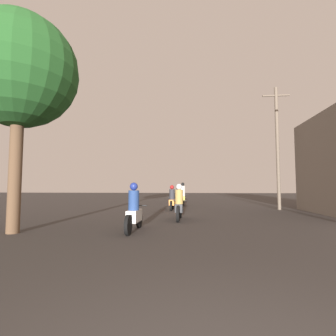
% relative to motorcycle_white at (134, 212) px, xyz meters
% --- Properties ---
extents(motorcycle_white, '(0.60, 1.97, 1.47)m').
position_rel_motorcycle_white_xyz_m(motorcycle_white, '(0.00, 0.00, 0.00)').
color(motorcycle_white, black).
rests_on(motorcycle_white, ground_plane).
extents(motorcycle_black, '(0.60, 2.05, 1.47)m').
position_rel_motorcycle_white_xyz_m(motorcycle_black, '(1.17, 2.94, 0.01)').
color(motorcycle_black, black).
rests_on(motorcycle_black, ground_plane).
extents(motorcycle_orange, '(0.60, 1.86, 1.45)m').
position_rel_motorcycle_white_xyz_m(motorcycle_orange, '(0.45, 7.52, -0.01)').
color(motorcycle_orange, black).
rests_on(motorcycle_orange, ground_plane).
extents(motorcycle_yellow, '(0.60, 2.13, 1.66)m').
position_rel_motorcycle_white_xyz_m(motorcycle_yellow, '(0.91, 10.85, 0.08)').
color(motorcycle_yellow, black).
rests_on(motorcycle_yellow, ground_plane).
extents(motorcycle_red, '(0.60, 2.08, 1.62)m').
position_rel_motorcycle_white_xyz_m(motorcycle_red, '(0.26, 15.44, 0.06)').
color(motorcycle_red, black).
rests_on(motorcycle_red, ground_plane).
extents(utility_pole_far, '(1.60, 0.20, 7.41)m').
position_rel_motorcycle_white_xyz_m(utility_pole_far, '(6.74, 8.40, 3.28)').
color(utility_pole_far, '#6B5B4C').
rests_on(utility_pole_far, ground_plane).
extents(street_tree, '(3.43, 3.43, 6.55)m').
position_rel_motorcycle_white_xyz_m(street_tree, '(-3.40, -0.69, 4.21)').
color(street_tree, brown).
rests_on(street_tree, ground_plane).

